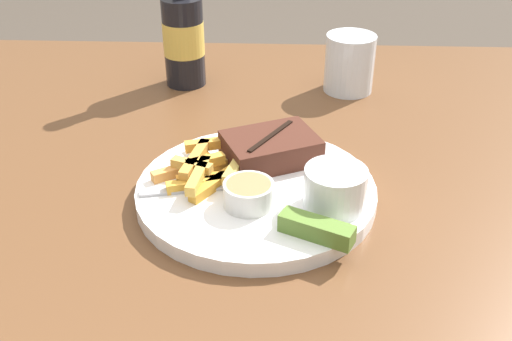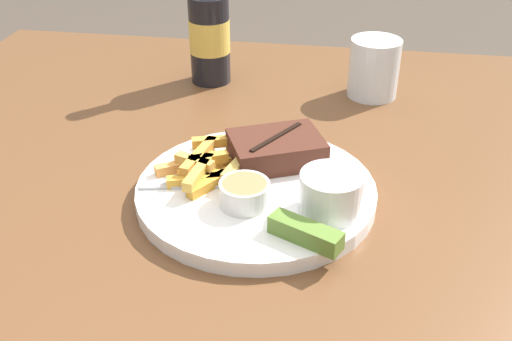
{
  "view_description": "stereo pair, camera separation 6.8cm",
  "coord_description": "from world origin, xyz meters",
  "px_view_note": "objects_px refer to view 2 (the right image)",
  "views": [
    {
      "loc": [
        0.02,
        -0.58,
        1.16
      ],
      "look_at": [
        0.0,
        0.0,
        0.81
      ],
      "focal_mm": 42.0,
      "sensor_mm": 36.0,
      "label": 1
    },
    {
      "loc": [
        0.09,
        -0.57,
        1.16
      ],
      "look_at": [
        0.0,
        0.0,
        0.81
      ],
      "focal_mm": 42.0,
      "sensor_mm": 36.0,
      "label": 2
    }
  ],
  "objects_px": {
    "steak_portion": "(276,149)",
    "drinking_glass": "(374,68)",
    "dipping_sauce_cup": "(245,192)",
    "pickle_spear": "(305,233)",
    "knife_utensil": "(253,169)",
    "beer_bottle": "(209,34)",
    "dinner_plate": "(256,192)",
    "coleslaw_cup": "(331,191)",
    "fork_utensil": "(193,185)"
  },
  "relations": [
    {
      "from": "coleslaw_cup",
      "to": "beer_bottle",
      "type": "relative_size",
      "value": 0.3
    },
    {
      "from": "dinner_plate",
      "to": "pickle_spear",
      "type": "relative_size",
      "value": 3.49
    },
    {
      "from": "steak_portion",
      "to": "knife_utensil",
      "type": "distance_m",
      "value": 0.04
    },
    {
      "from": "dipping_sauce_cup",
      "to": "beer_bottle",
      "type": "relative_size",
      "value": 0.25
    },
    {
      "from": "coleslaw_cup",
      "to": "pickle_spear",
      "type": "bearing_deg",
      "value": -111.33
    },
    {
      "from": "pickle_spear",
      "to": "drinking_glass",
      "type": "bearing_deg",
      "value": 80.45
    },
    {
      "from": "steak_portion",
      "to": "coleslaw_cup",
      "type": "height_order",
      "value": "coleslaw_cup"
    },
    {
      "from": "knife_utensil",
      "to": "beer_bottle",
      "type": "distance_m",
      "value": 0.33
    },
    {
      "from": "pickle_spear",
      "to": "beer_bottle",
      "type": "height_order",
      "value": "beer_bottle"
    },
    {
      "from": "fork_utensil",
      "to": "beer_bottle",
      "type": "bearing_deg",
      "value": 88.3
    },
    {
      "from": "steak_portion",
      "to": "drinking_glass",
      "type": "bearing_deg",
      "value": 65.21
    },
    {
      "from": "pickle_spear",
      "to": "knife_utensil",
      "type": "distance_m",
      "value": 0.15
    },
    {
      "from": "coleslaw_cup",
      "to": "drinking_glass",
      "type": "xyz_separation_m",
      "value": [
        0.05,
        0.36,
        0.0
      ]
    },
    {
      "from": "dinner_plate",
      "to": "drinking_glass",
      "type": "distance_m",
      "value": 0.35
    },
    {
      "from": "dinner_plate",
      "to": "steak_portion",
      "type": "relative_size",
      "value": 2.11
    },
    {
      "from": "steak_portion",
      "to": "drinking_glass",
      "type": "relative_size",
      "value": 1.46
    },
    {
      "from": "steak_portion",
      "to": "drinking_glass",
      "type": "xyz_separation_m",
      "value": [
        0.12,
        0.26,
        0.01
      ]
    },
    {
      "from": "dinner_plate",
      "to": "knife_utensil",
      "type": "distance_m",
      "value": 0.03
    },
    {
      "from": "dinner_plate",
      "to": "fork_utensil",
      "type": "height_order",
      "value": "fork_utensil"
    },
    {
      "from": "dinner_plate",
      "to": "drinking_glass",
      "type": "xyz_separation_m",
      "value": [
        0.13,
        0.32,
        0.04
      ]
    },
    {
      "from": "dinner_plate",
      "to": "steak_portion",
      "type": "height_order",
      "value": "steak_portion"
    },
    {
      "from": "pickle_spear",
      "to": "fork_utensil",
      "type": "xyz_separation_m",
      "value": [
        -0.14,
        0.08,
        -0.01
      ]
    },
    {
      "from": "coleslaw_cup",
      "to": "drinking_glass",
      "type": "height_order",
      "value": "drinking_glass"
    },
    {
      "from": "pickle_spear",
      "to": "fork_utensil",
      "type": "height_order",
      "value": "pickle_spear"
    },
    {
      "from": "coleslaw_cup",
      "to": "dipping_sauce_cup",
      "type": "xyz_separation_m",
      "value": [
        -0.09,
        -0.0,
        -0.01
      ]
    },
    {
      "from": "beer_bottle",
      "to": "dipping_sauce_cup",
      "type": "bearing_deg",
      "value": -71.74
    },
    {
      "from": "dinner_plate",
      "to": "fork_utensil",
      "type": "xyz_separation_m",
      "value": [
        -0.07,
        -0.01,
        0.01
      ]
    },
    {
      "from": "coleslaw_cup",
      "to": "pickle_spear",
      "type": "distance_m",
      "value": 0.06
    },
    {
      "from": "dipping_sauce_cup",
      "to": "knife_utensil",
      "type": "distance_m",
      "value": 0.07
    },
    {
      "from": "dinner_plate",
      "to": "fork_utensil",
      "type": "bearing_deg",
      "value": -168.81
    },
    {
      "from": "dinner_plate",
      "to": "pickle_spear",
      "type": "bearing_deg",
      "value": -55.1
    },
    {
      "from": "drinking_glass",
      "to": "fork_utensil",
      "type": "bearing_deg",
      "value": -121.84
    },
    {
      "from": "steak_portion",
      "to": "dipping_sauce_cup",
      "type": "bearing_deg",
      "value": -102.47
    },
    {
      "from": "steak_portion",
      "to": "dinner_plate",
      "type": "bearing_deg",
      "value": -104.59
    },
    {
      "from": "dipping_sauce_cup",
      "to": "knife_utensil",
      "type": "relative_size",
      "value": 0.34
    },
    {
      "from": "dipping_sauce_cup",
      "to": "pickle_spear",
      "type": "xyz_separation_m",
      "value": [
        0.07,
        -0.05,
        -0.01
      ]
    },
    {
      "from": "dinner_plate",
      "to": "coleslaw_cup",
      "type": "relative_size",
      "value": 4.07
    },
    {
      "from": "beer_bottle",
      "to": "steak_portion",
      "type": "bearing_deg",
      "value": -62.12
    },
    {
      "from": "coleslaw_cup",
      "to": "drinking_glass",
      "type": "bearing_deg",
      "value": 82.41
    },
    {
      "from": "dipping_sauce_cup",
      "to": "pickle_spear",
      "type": "height_order",
      "value": "dipping_sauce_cup"
    },
    {
      "from": "coleslaw_cup",
      "to": "pickle_spear",
      "type": "xyz_separation_m",
      "value": [
        -0.02,
        -0.06,
        -0.02
      ]
    },
    {
      "from": "steak_portion",
      "to": "knife_utensil",
      "type": "relative_size",
      "value": 0.8
    },
    {
      "from": "coleslaw_cup",
      "to": "fork_utensil",
      "type": "bearing_deg",
      "value": 171.4
    },
    {
      "from": "dipping_sauce_cup",
      "to": "steak_portion",
      "type": "bearing_deg",
      "value": 77.53
    },
    {
      "from": "dinner_plate",
      "to": "beer_bottle",
      "type": "bearing_deg",
      "value": 111.21
    },
    {
      "from": "dinner_plate",
      "to": "dipping_sauce_cup",
      "type": "relative_size",
      "value": 4.97
    },
    {
      "from": "knife_utensil",
      "to": "beer_bottle",
      "type": "xyz_separation_m",
      "value": [
        -0.12,
        0.3,
        0.06
      ]
    },
    {
      "from": "dinner_plate",
      "to": "pickle_spear",
      "type": "xyz_separation_m",
      "value": [
        0.07,
        -0.09,
        0.02
      ]
    },
    {
      "from": "fork_utensil",
      "to": "coleslaw_cup",
      "type": "bearing_deg",
      "value": -19.79
    },
    {
      "from": "dipping_sauce_cup",
      "to": "fork_utensil",
      "type": "distance_m",
      "value": 0.07
    }
  ]
}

